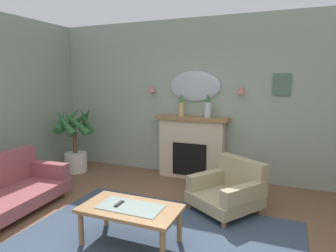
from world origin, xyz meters
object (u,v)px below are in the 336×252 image
Objects in this scene: mantel_vase_left at (208,106)px; coffee_table at (130,212)px; framed_picture at (282,84)px; tv_remote at (119,204)px; potted_plant_tall_palm at (75,137)px; fireplace at (192,148)px; wall_mirror at (195,86)px; wall_sconce_left at (152,88)px; armchair_beside_couch at (229,189)px; floral_couch at (1,191)px; wall_sconce_right at (241,89)px; mantel_vase_centre at (181,104)px.

coffee_table is (-0.23, -2.40, -0.97)m from mantel_vase_left.
tv_remote is (-1.57, -2.59, -1.30)m from framed_picture.
fireplace is at bearing 12.99° from potted_plant_tall_palm.
wall_mirror is at bearing 90.00° from fireplace.
wall_mirror reaches higher than mantel_vase_left.
wall_sconce_left reaches higher than armchair_beside_couch.
potted_plant_tall_palm reaches higher than fireplace.
mantel_vase_left is 0.32× the size of potted_plant_tall_palm.
wall_sconce_left is at bearing -176.63° from wall_mirror.
floral_couch is 1.57× the size of armchair_beside_couch.
wall_sconce_right reaches higher than potted_plant_tall_palm.
wall_mirror reaches higher than armchair_beside_couch.
potted_plant_tall_palm reaches higher than coffee_table.
mantel_vase_left is 3.08× the size of wall_sconce_left.
mantel_vase_centre is at bearing -173.96° from framed_picture.
mantel_vase_left is at bearing 119.44° from armchair_beside_couch.
mantel_vase_left is 1.20× the size of framed_picture.
mantel_vase_centre reaches higher than armchair_beside_couch.
framed_picture reaches higher than mantel_vase_centre.
mantel_vase_centre is 2.58m from tv_remote.
tv_remote is at bearing -127.35° from armchair_beside_couch.
fireplace is 1.48m from armchair_beside_couch.
tv_remote is 1.90m from floral_couch.
floral_couch is at bearing -126.46° from mantel_vase_centre.
mantel_vase_left is 0.39× the size of coffee_table.
framed_picture is at bearing 65.81° from armchair_beside_couch.
coffee_table is at bearing -107.10° from wall_sconce_right.
wall_mirror reaches higher than fireplace.
wall_sconce_left is 0.13× the size of coffee_table.
coffee_table is 1.56m from armchair_beside_couch.
framed_picture is 3.29m from tv_remote.
potted_plant_tall_palm is (-1.40, -0.61, -0.96)m from wall_sconce_left.
wall_mirror is 2.90m from coffee_table.
wall_sconce_left is 2.91m from tv_remote.
wall_mirror is at bearing 52.48° from floral_couch.
mantel_vase_left is 0.49m from wall_mirror.
armchair_beside_couch is at bearing -54.07° from wall_mirror.
wall_sconce_right is at bearing 69.98° from tv_remote.
tv_remote is at bearing -98.74° from mantel_vase_left.
potted_plant_tall_palm is at bearing -168.85° from wall_sconce_right.
floral_couch is (-2.82, -2.51, -1.34)m from wall_sconce_right.
armchair_beside_couch is at bearing 56.84° from coffee_table.
coffee_table is (0.27, -2.40, -1.00)m from mantel_vase_centre.
floral_couch is (-2.27, -2.39, -1.04)m from mantel_vase_left.
wall_sconce_right reaches higher than mantel_vase_left.
wall_sconce_left is 2.35m from framed_picture.
potted_plant_tall_palm reaches higher than tv_remote.
mantel_vase_centre is at bearing 180.00° from mantel_vase_left.
mantel_vase_centre reaches higher than floral_couch.
floral_couch is 3.17m from armchair_beside_couch.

